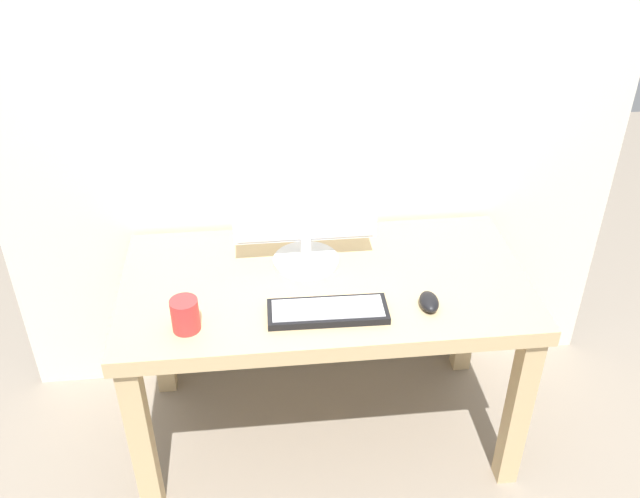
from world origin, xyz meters
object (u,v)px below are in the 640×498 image
object	(u,v)px
monitor	(305,206)
mouse	(429,302)
desk	(325,302)
keyboard_primary	(328,311)
coffee_mug	(185,315)

from	to	relation	value
monitor	mouse	distance (m)	0.51
desk	keyboard_primary	size ratio (longest dim) A/B	3.60
keyboard_primary	monitor	bearing A→B (deg)	97.83
mouse	coffee_mug	distance (m)	0.76
monitor	keyboard_primary	world-z (taller)	monitor
coffee_mug	keyboard_primary	bearing A→B (deg)	3.09
desk	mouse	distance (m)	0.38
monitor	coffee_mug	distance (m)	0.54
mouse	keyboard_primary	bearing A→B (deg)	-175.69
keyboard_primary	coffee_mug	distance (m)	0.43
keyboard_primary	mouse	distance (m)	0.32
monitor	coffee_mug	xyz separation A→B (m)	(-0.39, -0.33, -0.17)
desk	mouse	size ratio (longest dim) A/B	13.34
monitor	keyboard_primary	distance (m)	0.37
keyboard_primary	coffee_mug	world-z (taller)	coffee_mug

